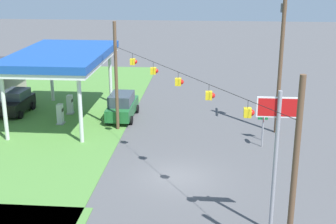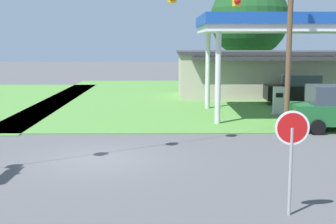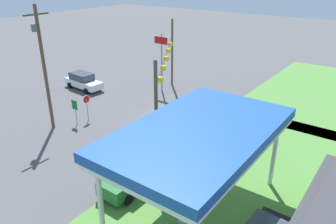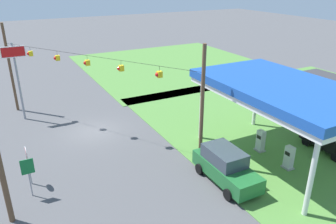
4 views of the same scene
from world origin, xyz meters
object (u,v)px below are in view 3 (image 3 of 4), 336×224
utility_pole_main (43,63)px  fuel_pump_near (208,188)px  stop_sign_roadside (87,102)px  route_sign (75,107)px  stop_sign_overhead (161,52)px  car_on_crossroad (83,81)px  gas_station_canopy (199,136)px  car_at_pumps_front (134,173)px  fuel_pump_far (184,211)px

utility_pole_main → fuel_pump_near: bearing=88.7°
fuel_pump_near → utility_pole_main: size_ratio=0.15×
utility_pole_main → stop_sign_roadside: bearing=156.7°
stop_sign_roadside → route_sign: bearing=175.3°
stop_sign_overhead → car_on_crossroad: bearing=-58.4°
gas_station_canopy → car_at_pumps_front: 5.96m
stop_sign_roadside → utility_pole_main: size_ratio=0.23×
car_on_crossroad → route_sign: bearing=-40.6°
gas_station_canopy → stop_sign_roadside: (-4.70, -14.98, -3.13)m
car_at_pumps_front → route_sign: size_ratio=2.00×
fuel_pump_near → stop_sign_roadside: bearing=-102.8°
stop_sign_overhead → route_sign: 12.25m
car_at_pumps_front → car_on_crossroad: bearing=-121.0°
fuel_pump_near → car_on_crossroad: (-9.05, -22.26, 0.21)m
fuel_pump_far → car_on_crossroad: car_on_crossroad is taller
car_at_pumps_front → car_on_crossroad: 20.84m
gas_station_canopy → fuel_pump_near: size_ratio=7.10×
stop_sign_roadside → utility_pole_main: (3.02, -1.30, 4.16)m
gas_station_canopy → fuel_pump_near: (-1.31, -0.00, -4.18)m
gas_station_canopy → fuel_pump_far: size_ratio=7.10×
stop_sign_roadside → fuel_pump_far: bearing=-111.9°
stop_sign_overhead → car_at_pumps_front: bearing=31.7°
car_at_pumps_front → route_sign: (-3.93, -10.60, 0.66)m
fuel_pump_far → utility_pole_main: utility_pole_main is taller
gas_station_canopy → car_on_crossroad: size_ratio=2.17×
gas_station_canopy → stop_sign_roadside: bearing=-107.4°
stop_sign_roadside → stop_sign_overhead: bearing=-3.9°
car_at_pumps_front → stop_sign_overhead: size_ratio=0.72×
fuel_pump_near → utility_pole_main: 17.10m
gas_station_canopy → car_on_crossroad: gas_station_canopy is taller
fuel_pump_near → gas_station_canopy: bearing=0.1°
stop_sign_overhead → fuel_pump_far: bearing=40.7°
gas_station_canopy → stop_sign_roadside: gas_station_canopy is taller
car_on_crossroad → stop_sign_overhead: stop_sign_overhead is taller
fuel_pump_far → car_at_pumps_front: bearing=-99.9°
car_at_pumps_front → fuel_pump_near: bearing=112.8°
fuel_pump_near → stop_sign_overhead: (-13.98, -14.25, 3.84)m
fuel_pump_near → fuel_pump_far: 2.62m
car_at_pumps_front → stop_sign_overhead: 18.92m
stop_sign_overhead → fuel_pump_near: bearing=45.6°
car_on_crossroad → utility_pole_main: size_ratio=0.49×
utility_pole_main → car_on_crossroad: bearing=-145.4°
car_at_pumps_front → stop_sign_roadside: bearing=-115.9°
route_sign → car_on_crossroad: bearing=-134.1°
gas_station_canopy → fuel_pump_near: bearing=-179.9°
fuel_pump_far → route_sign: size_ratio=0.67×
stop_sign_roadside → stop_sign_overhead: 10.97m
utility_pole_main → route_sign: bearing=145.5°
fuel_pump_far → car_on_crossroad: 25.13m
fuel_pump_far → utility_pole_main: (-2.99, -16.28, 5.21)m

